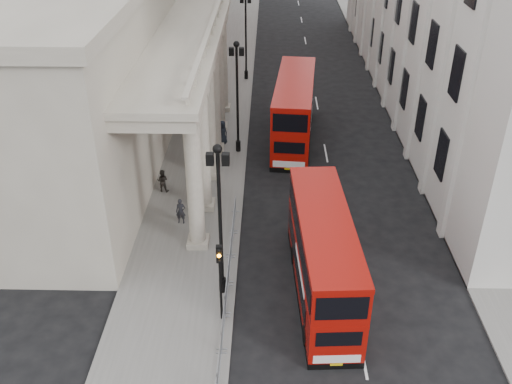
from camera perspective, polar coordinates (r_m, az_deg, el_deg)
ground at (r=26.82m, az=-2.65°, el=-15.62°), size 260.00×260.00×0.00m
sidewalk_west at (r=52.37m, az=-3.89°, el=9.02°), size 6.00×140.00×0.12m
sidewalk_east at (r=53.50m, az=14.21°, el=8.62°), size 3.00×140.00×0.12m
kerb at (r=52.18m, az=-0.62°, el=9.02°), size 0.20×140.00×0.14m
portico_building at (r=40.67m, az=-16.37°, el=10.29°), size 9.00×28.00×12.00m
lamp_post_south at (r=26.81m, az=-3.64°, el=-2.02°), size 1.05×0.44×8.32m
lamp_post_mid at (r=41.14m, az=-1.89°, el=10.13°), size 1.05×0.44×8.32m
lamp_post_north at (r=56.38m, az=-1.03°, el=15.87°), size 1.05×0.44×8.32m
traffic_light at (r=26.21m, az=-3.63°, el=-7.74°), size 0.28×0.33×4.30m
crowd_barriers at (r=27.96m, az=-3.12°, el=-11.35°), size 0.50×18.75×1.10m
bus_near at (r=28.49m, az=6.72°, el=-6.25°), size 3.10×10.52×4.49m
bus_far at (r=44.22m, az=3.84°, el=8.29°), size 3.74×11.50×4.88m
pedestrian_a at (r=34.48m, az=-7.54°, el=-1.93°), size 0.60×0.40×1.61m
pedestrian_b at (r=37.93m, az=-9.34°, el=1.13°), size 0.84×0.70×1.56m
pedestrian_c at (r=43.89m, az=-3.37°, el=5.99°), size 1.08×0.96×1.85m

